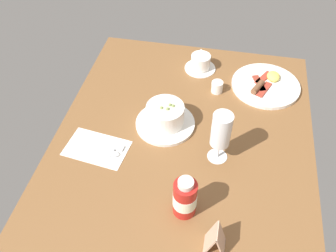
# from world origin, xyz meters

# --- Properties ---
(ground_plane) EXTENTS (1.10, 0.84, 0.03)m
(ground_plane) POSITION_xyz_m (0.00, 0.00, -0.01)
(ground_plane) COLOR brown
(porridge_bowl) EXTENTS (0.20, 0.20, 0.09)m
(porridge_bowl) POSITION_xyz_m (-0.08, -0.07, 0.04)
(porridge_bowl) COLOR white
(porridge_bowl) RESTS_ON ground_plane
(cutlery_setting) EXTENTS (0.15, 0.21, 0.01)m
(cutlery_setting) POSITION_xyz_m (0.07, -0.26, 0.00)
(cutlery_setting) COLOR white
(cutlery_setting) RESTS_ON ground_plane
(coffee_cup) EXTENTS (0.13, 0.12, 0.06)m
(coffee_cup) POSITION_xyz_m (-0.41, 0.00, 0.03)
(coffee_cup) COLOR white
(coffee_cup) RESTS_ON ground_plane
(creamer_jug) EXTENTS (0.04, 0.05, 0.05)m
(creamer_jug) POSITION_xyz_m (-0.28, 0.08, 0.02)
(creamer_jug) COLOR white
(creamer_jug) RESTS_ON ground_plane
(wine_glass) EXTENTS (0.06, 0.06, 0.18)m
(wine_glass) POSITION_xyz_m (0.03, 0.12, 0.12)
(wine_glass) COLOR white
(wine_glass) RESTS_ON ground_plane
(sauce_bottle_red) EXTENTS (0.07, 0.07, 0.14)m
(sauce_bottle_red) POSITION_xyz_m (0.23, 0.05, 0.06)
(sauce_bottle_red) COLOR #B21E19
(sauce_bottle_red) RESTS_ON ground_plane
(breakfast_plate) EXTENTS (0.25, 0.25, 0.04)m
(breakfast_plate) POSITION_xyz_m (-0.34, 0.26, 0.01)
(breakfast_plate) COLOR white
(breakfast_plate) RESTS_ON ground_plane
(menu_card) EXTENTS (0.05, 0.05, 0.09)m
(menu_card) POSITION_xyz_m (0.32, 0.14, 0.04)
(menu_card) COLOR tan
(menu_card) RESTS_ON ground_plane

